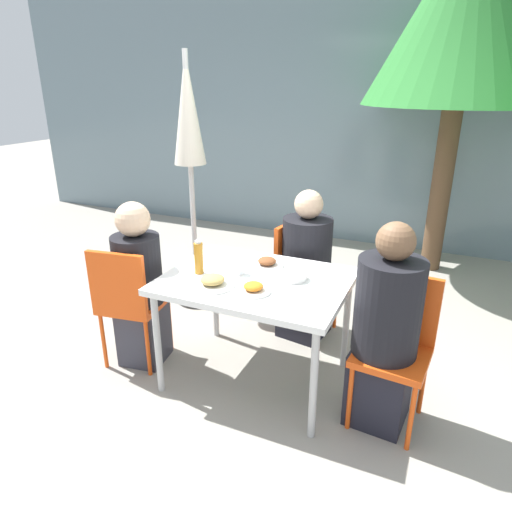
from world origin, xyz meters
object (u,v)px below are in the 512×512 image
tree_behind_left (467,11)px  person_right (385,334)px  chair_right (396,338)px  bottle (199,258)px  person_left (140,288)px  chair_far (300,269)px  chair_left (128,298)px  drinking_cup (238,267)px  salad_bowl (293,276)px  person_far (306,271)px  closed_umbrella (189,133)px

tree_behind_left → person_right: bearing=-92.3°
chair_right → tree_behind_left: 3.22m
bottle → person_left: bearing=-173.8°
chair_far → tree_behind_left: 2.81m
chair_left → bottle: bearing=6.9°
drinking_cup → salad_bowl: size_ratio=0.57×
chair_left → person_far: person_far is taller
chair_right → person_right: bearing=58.0°
chair_right → person_far: size_ratio=0.76×
closed_umbrella → tree_behind_left: size_ratio=0.64×
drinking_cup → closed_umbrella: bearing=135.1°
chair_left → drinking_cup: chair_left is taller
person_left → tree_behind_left: tree_behind_left is taller
person_left → chair_far: bearing=36.8°
bottle → tree_behind_left: 3.36m
person_left → person_far: size_ratio=1.00×
closed_umbrella → tree_behind_left: bearing=42.1°
person_right → chair_right: bearing=-122.0°
chair_far → closed_umbrella: (-1.01, 0.10, 0.98)m
bottle → drinking_cup: 0.26m
chair_left → person_far: bearing=34.2°
person_right → bottle: person_right is taller
closed_umbrella → tree_behind_left: 2.74m
chair_left → drinking_cup: size_ratio=9.23×
person_right → bottle: bearing=5.1°
bottle → tree_behind_left: size_ratio=0.07×
chair_left → person_right: bearing=-3.8°
person_left → drinking_cup: bearing=3.1°
person_far → drinking_cup: size_ratio=12.19×
chair_right → salad_bowl: chair_right is taller
person_left → chair_right: (1.70, 0.13, -0.04)m
chair_left → person_left: size_ratio=0.75×
person_right → closed_umbrella: (-1.79, 0.92, 0.92)m
chair_right → person_right: (-0.06, -0.08, 0.05)m
chair_far → chair_right: bearing=57.5°
person_left → chair_far: size_ratio=1.33×
closed_umbrella → salad_bowl: bearing=-32.9°
person_far → tree_behind_left: bearing=165.7°
salad_bowl → tree_behind_left: bearing=74.0°
drinking_cup → chair_right: bearing=-0.8°
person_right → chair_far: size_ratio=1.39×
person_far → salad_bowl: bearing=19.3°
chair_right → bottle: bottle is taller
closed_umbrella → bottle: closed_umbrella is taller
person_right → person_far: bearing=-41.9°
drinking_cup → tree_behind_left: size_ratio=0.03×
chair_right → drinking_cup: bearing=4.2°
chair_right → person_right: size_ratio=0.72×
person_right → person_left: bearing=6.8°
chair_right → salad_bowl: 0.71m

